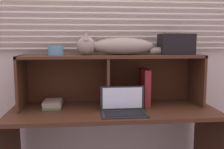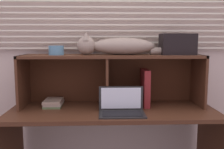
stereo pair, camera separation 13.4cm
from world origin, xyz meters
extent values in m
cube|color=beige|center=(0.00, 0.55, 1.25)|extent=(4.40, 0.04, 2.50)
cube|color=beige|center=(0.00, 0.50, 1.18)|extent=(3.08, 0.02, 0.01)
cube|color=beige|center=(0.00, 0.50, 1.23)|extent=(3.08, 0.02, 0.01)
cube|color=beige|center=(0.00, 0.50, 1.28)|extent=(3.08, 0.02, 0.01)
cube|color=beige|center=(0.00, 0.50, 1.33)|extent=(3.08, 0.02, 0.01)
cube|color=beige|center=(0.00, 0.50, 1.38)|extent=(3.08, 0.02, 0.01)
cube|color=beige|center=(0.00, 0.50, 1.43)|extent=(3.08, 0.02, 0.01)
cube|color=beige|center=(0.00, 0.50, 1.48)|extent=(3.08, 0.02, 0.01)
cube|color=beige|center=(0.00, 0.50, 1.53)|extent=(3.08, 0.02, 0.01)
cube|color=beige|center=(0.00, 0.50, 1.58)|extent=(3.08, 0.02, 0.01)
cube|color=#472717|center=(0.00, 0.21, 0.69)|extent=(1.63, 0.60, 0.03)
cube|color=#472717|center=(0.80, 0.21, 0.34)|extent=(0.02, 0.54, 0.68)
cube|color=#472717|center=(0.00, 0.33, 1.12)|extent=(1.47, 0.34, 0.02)
cube|color=#472717|center=(-0.72, 0.33, 0.92)|extent=(0.02, 0.34, 0.42)
cube|color=#472717|center=(0.72, 0.33, 0.92)|extent=(0.02, 0.34, 0.42)
cube|color=#472717|center=(-0.04, 0.33, 0.91)|extent=(0.02, 0.33, 0.40)
cube|color=#422211|center=(0.00, 0.50, 0.92)|extent=(1.47, 0.01, 0.42)
ellipsoid|color=gray|center=(0.09, 0.33, 1.20)|extent=(0.51, 0.17, 0.14)
sphere|color=gray|center=(-0.21, 0.33, 1.21)|extent=(0.15, 0.15, 0.15)
cone|color=gray|center=(-0.21, 0.29, 1.28)|extent=(0.07, 0.07, 0.07)
cone|color=gray|center=(-0.21, 0.37, 1.28)|extent=(0.07, 0.07, 0.07)
cylinder|color=gray|center=(0.43, 0.33, 1.16)|extent=(0.24, 0.06, 0.06)
cube|color=black|center=(0.06, 0.06, 0.71)|extent=(0.34, 0.21, 0.01)
cube|color=black|center=(0.06, 0.16, 0.81)|extent=(0.34, 0.01, 0.18)
cube|color=white|center=(0.06, 0.16, 0.81)|extent=(0.30, 0.00, 0.16)
cube|color=black|center=(0.06, 0.04, 0.72)|extent=(0.29, 0.15, 0.00)
cube|color=maroon|center=(0.28, 0.33, 0.86)|extent=(0.05, 0.23, 0.30)
cube|color=#53663D|center=(-0.48, 0.32, 0.72)|extent=(0.14, 0.20, 0.02)
cube|color=gray|center=(-0.48, 0.33, 0.73)|extent=(0.14, 0.20, 0.02)
cube|color=gray|center=(-0.49, 0.32, 0.75)|extent=(0.14, 0.20, 0.02)
cylinder|color=teal|center=(-0.45, 0.33, 1.17)|extent=(0.12, 0.12, 0.07)
cube|color=black|center=(0.54, 0.33, 1.22)|extent=(0.27, 0.18, 0.17)
camera|label=1|loc=(-0.21, -1.73, 1.25)|focal=40.81mm
camera|label=2|loc=(-0.08, -1.74, 1.25)|focal=40.81mm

